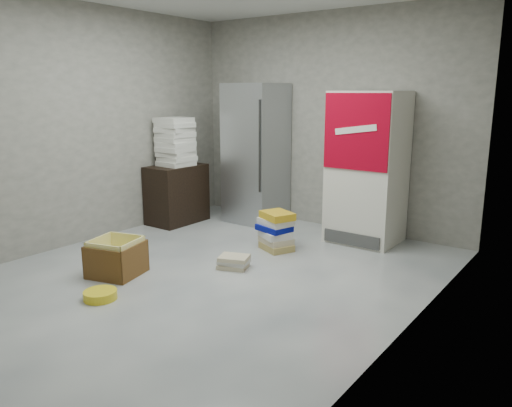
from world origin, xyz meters
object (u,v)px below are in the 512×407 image
object	(u,v)px
wood_shelf	(177,194)
coke_cooler	(367,168)
phonebook_stack_main	(276,231)
cardboard_box	(117,260)
steel_fridge	(256,154)

from	to	relation	value
wood_shelf	coke_cooler	bearing A→B (deg)	16.28
coke_cooler	phonebook_stack_main	xyz separation A→B (m)	(-0.67, -0.94, -0.68)
wood_shelf	cardboard_box	size ratio (longest dim) A/B	1.42
steel_fridge	cardboard_box	size ratio (longest dim) A/B	3.37
coke_cooler	cardboard_box	world-z (taller)	coke_cooler
steel_fridge	coke_cooler	bearing A→B (deg)	-0.18
steel_fridge	coke_cooler	distance (m)	1.65
steel_fridge	coke_cooler	xyz separation A→B (m)	(1.65, -0.01, -0.05)
steel_fridge	cardboard_box	xyz separation A→B (m)	(0.16, -2.56, -0.80)
wood_shelf	phonebook_stack_main	size ratio (longest dim) A/B	1.68
coke_cooler	cardboard_box	xyz separation A→B (m)	(-1.49, -2.56, -0.75)
steel_fridge	wood_shelf	size ratio (longest dim) A/B	2.37
cardboard_box	coke_cooler	bearing A→B (deg)	44.32
steel_fridge	wood_shelf	world-z (taller)	steel_fridge
coke_cooler	wood_shelf	distance (m)	2.63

